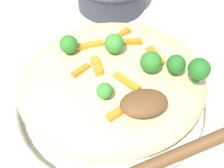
# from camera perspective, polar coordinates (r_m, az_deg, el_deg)

# --- Properties ---
(ground_plane) EXTENTS (2.40, 2.40, 0.00)m
(ground_plane) POSITION_cam_1_polar(r_m,az_deg,el_deg) (0.48, -0.00, -5.13)
(ground_plane) COLOR beige
(serving_bowl) EXTENTS (0.31, 0.31, 0.04)m
(serving_bowl) POSITION_cam_1_polar(r_m,az_deg,el_deg) (0.47, -0.00, -3.46)
(serving_bowl) COLOR silver
(serving_bowl) RESTS_ON ground_plane
(pasta_mound) EXTENTS (0.26, 0.25, 0.07)m
(pasta_mound) POSITION_cam_1_polar(r_m,az_deg,el_deg) (0.43, -0.00, 0.63)
(pasta_mound) COLOR #DBC689
(pasta_mound) RESTS_ON serving_bowl
(carrot_piece_0) EXTENTS (0.03, 0.01, 0.01)m
(carrot_piece_0) POSITION_cam_1_polar(r_m,az_deg,el_deg) (0.43, 3.39, 7.69)
(carrot_piece_0) COLOR orange
(carrot_piece_0) RESTS_ON pasta_mound
(carrot_piece_1) EXTENTS (0.04, 0.01, 0.01)m
(carrot_piece_1) POSITION_cam_1_polar(r_m,az_deg,el_deg) (0.43, -4.07, 7.13)
(carrot_piece_1) COLOR orange
(carrot_piece_1) RESTS_ON pasta_mound
(carrot_piece_2) EXTENTS (0.03, 0.02, 0.01)m
(carrot_piece_2) POSITION_cam_1_polar(r_m,az_deg,el_deg) (0.39, -5.77, 2.46)
(carrot_piece_2) COLOR orange
(carrot_piece_2) RESTS_ON pasta_mound
(carrot_piece_3) EXTENTS (0.01, 0.03, 0.01)m
(carrot_piece_3) POSITION_cam_1_polar(r_m,az_deg,el_deg) (0.39, -2.83, 3.35)
(carrot_piece_3) COLOR orange
(carrot_piece_3) RESTS_ON pasta_mound
(carrot_piece_4) EXTENTS (0.02, 0.04, 0.01)m
(carrot_piece_4) POSITION_cam_1_polar(r_m,az_deg,el_deg) (0.42, 7.95, 5.16)
(carrot_piece_4) COLOR orange
(carrot_piece_4) RESTS_ON pasta_mound
(carrot_piece_5) EXTENTS (0.03, 0.02, 0.01)m
(carrot_piece_5) POSITION_cam_1_polar(r_m,az_deg,el_deg) (0.45, 1.56, 9.02)
(carrot_piece_5) COLOR orange
(carrot_piece_5) RESTS_ON pasta_mound
(carrot_piece_6) EXTENTS (0.03, 0.04, 0.01)m
(carrot_piece_6) POSITION_cam_1_polar(r_m,az_deg,el_deg) (0.38, 2.68, 0.40)
(carrot_piece_6) COLOR orange
(carrot_piece_6) RESTS_ON pasta_mound
(carrot_piece_7) EXTENTS (0.03, 0.02, 0.01)m
(carrot_piece_7) POSITION_cam_1_polar(r_m,az_deg,el_deg) (0.35, 0.89, -5.32)
(carrot_piece_7) COLOR orange
(carrot_piece_7) RESTS_ON pasta_mound
(broccoli_floret_0) EXTENTS (0.03, 0.03, 0.03)m
(broccoli_floret_0) POSITION_cam_1_polar(r_m,az_deg,el_deg) (0.40, 0.40, 7.41)
(broccoli_floret_0) COLOR #377928
(broccoli_floret_0) RESTS_ON pasta_mound
(broccoli_floret_1) EXTENTS (0.03, 0.03, 0.03)m
(broccoli_floret_1) POSITION_cam_1_polar(r_m,az_deg,el_deg) (0.39, 15.75, 2.60)
(broccoli_floret_1) COLOR #205B1C
(broccoli_floret_1) RESTS_ON pasta_mound
(broccoli_floret_2) EXTENTS (0.02, 0.02, 0.03)m
(broccoli_floret_2) POSITION_cam_1_polar(r_m,az_deg,el_deg) (0.41, -8.00, 7.18)
(broccoli_floret_2) COLOR #296820
(broccoli_floret_2) RESTS_ON pasta_mound
(broccoli_floret_3) EXTENTS (0.03, 0.03, 0.03)m
(broccoli_floret_3) POSITION_cam_1_polar(r_m,az_deg,el_deg) (0.39, 7.17, 4.00)
(broccoli_floret_3) COLOR #296820
(broccoli_floret_3) RESTS_ON pasta_mound
(broccoli_floret_4) EXTENTS (0.02, 0.02, 0.02)m
(broccoli_floret_4) POSITION_cam_1_polar(r_m,az_deg,el_deg) (0.36, -1.37, -1.33)
(broccoli_floret_4) COLOR #377928
(broccoli_floret_4) RESTS_ON pasta_mound
(broccoli_floret_5) EXTENTS (0.02, 0.02, 0.03)m
(broccoli_floret_5) POSITION_cam_1_polar(r_m,az_deg,el_deg) (0.39, 11.72, 3.55)
(broccoli_floret_5) COLOR #205B1C
(broccoli_floret_5) RESTS_ON pasta_mound
(serving_spoon) EXTENTS (0.18, 0.11, 0.08)m
(serving_spoon) POSITION_cam_1_polar(r_m,az_deg,el_deg) (0.32, 8.01, -6.67)
(serving_spoon) COLOR brown
(serving_spoon) RESTS_ON pasta_mound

